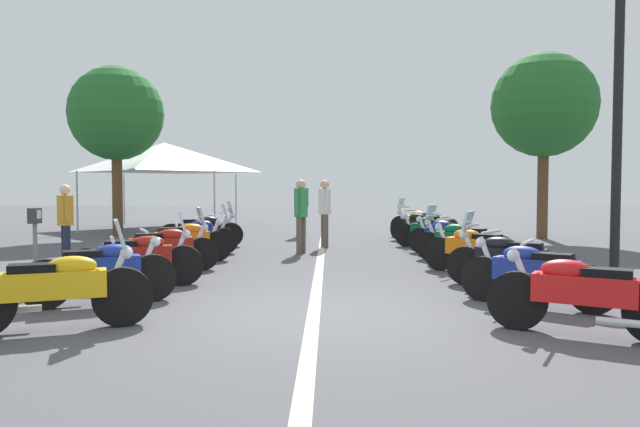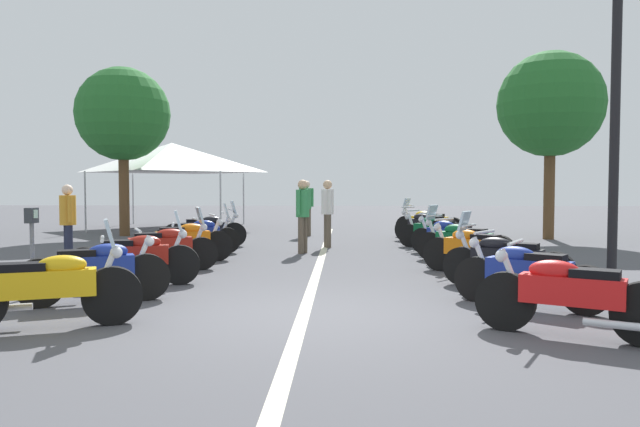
{
  "view_description": "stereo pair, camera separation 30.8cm",
  "coord_description": "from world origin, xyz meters",
  "px_view_note": "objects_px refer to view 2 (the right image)",
  "views": [
    {
      "loc": [
        -7.43,
        -0.2,
        1.61
      ],
      "look_at": [
        5.12,
        0.0,
        1.02
      ],
      "focal_mm": 33.88,
      "sensor_mm": 36.0,
      "label": 1
    },
    {
      "loc": [
        -7.43,
        -0.51,
        1.61
      ],
      "look_at": [
        5.12,
        0.0,
        1.02
      ],
      "focal_mm": 33.88,
      "sensor_mm": 36.0,
      "label": 2
    }
  ],
  "objects_px": {
    "motorcycle_right_row_7": "(426,226)",
    "motorcycle_right_row_0": "(570,295)",
    "motorcycle_right_row_2": "(505,259)",
    "parking_meter": "(32,235)",
    "motorcycle_right_row_3": "(473,249)",
    "bystander_0": "(306,204)",
    "motorcycle_left_row_6": "(206,229)",
    "street_lamp_twin_globe": "(616,73)",
    "motorcycle_right_row_4": "(463,241)",
    "event_tent": "(172,158)",
    "motorcycle_right_row_8": "(428,222)",
    "bystander_4": "(68,218)",
    "bystander_1": "(328,208)",
    "motorcycle_right_row_1": "(527,274)",
    "roadside_tree_1": "(123,115)",
    "motorcycle_left_row_5": "(197,235)",
    "roadside_tree_0": "(551,105)",
    "motorcycle_left_row_4": "(184,241)",
    "motorcycle_left_row_2": "(135,257)",
    "motorcycle_left_row_1": "(96,270)",
    "motorcycle_right_row_5": "(450,236)",
    "motorcycle_right_row_6": "(435,231)",
    "bystander_2": "(303,210)",
    "motorcycle_left_row_0": "(48,287)",
    "motorcycle_left_row_3": "(162,247)"
  },
  "relations": [
    {
      "from": "bystander_0",
      "to": "motorcycle_left_row_1",
      "type": "bearing_deg",
      "value": -47.11
    },
    {
      "from": "motorcycle_right_row_8",
      "to": "parking_meter",
      "type": "relative_size",
      "value": 1.52
    },
    {
      "from": "motorcycle_right_row_0",
      "to": "street_lamp_twin_globe",
      "type": "relative_size",
      "value": 0.39
    },
    {
      "from": "motorcycle_left_row_3",
      "to": "event_tent",
      "type": "distance_m",
      "value": 12.02
    },
    {
      "from": "motorcycle_right_row_0",
      "to": "bystander_0",
      "type": "distance_m",
      "value": 13.12
    },
    {
      "from": "motorcycle_right_row_4",
      "to": "bystander_0",
      "type": "bearing_deg",
      "value": -24.92
    },
    {
      "from": "motorcycle_left_row_2",
      "to": "roadside_tree_0",
      "type": "bearing_deg",
      "value": 28.07
    },
    {
      "from": "motorcycle_left_row_4",
      "to": "motorcycle_right_row_7",
      "type": "relative_size",
      "value": 1.14
    },
    {
      "from": "motorcycle_left_row_4",
      "to": "street_lamp_twin_globe",
      "type": "xyz_separation_m",
      "value": [
        -3.3,
        -7.34,
        2.81
      ]
    },
    {
      "from": "motorcycle_right_row_3",
      "to": "bystander_0",
      "type": "bearing_deg",
      "value": -25.88
    },
    {
      "from": "motorcycle_right_row_7",
      "to": "motorcycle_right_row_0",
      "type": "bearing_deg",
      "value": 130.15
    },
    {
      "from": "motorcycle_right_row_3",
      "to": "motorcycle_right_row_7",
      "type": "bearing_deg",
      "value": -49.4
    },
    {
      "from": "motorcycle_left_row_0",
      "to": "motorcycle_right_row_4",
      "type": "bearing_deg",
      "value": 24.55
    },
    {
      "from": "motorcycle_left_row_6",
      "to": "motorcycle_left_row_1",
      "type": "bearing_deg",
      "value": -106.91
    },
    {
      "from": "street_lamp_twin_globe",
      "to": "bystander_0",
      "type": "height_order",
      "value": "street_lamp_twin_globe"
    },
    {
      "from": "motorcycle_left_row_6",
      "to": "street_lamp_twin_globe",
      "type": "distance_m",
      "value": 10.28
    },
    {
      "from": "motorcycle_right_row_5",
      "to": "motorcycle_right_row_6",
      "type": "distance_m",
      "value": 1.47
    },
    {
      "from": "motorcycle_left_row_6",
      "to": "event_tent",
      "type": "relative_size",
      "value": 0.41
    },
    {
      "from": "bystander_1",
      "to": "bystander_0",
      "type": "bearing_deg",
      "value": -95.04
    },
    {
      "from": "motorcycle_left_row_6",
      "to": "roadside_tree_0",
      "type": "relative_size",
      "value": 0.38
    },
    {
      "from": "motorcycle_right_row_0",
      "to": "bystander_2",
      "type": "height_order",
      "value": "bystander_2"
    },
    {
      "from": "motorcycle_left_row_4",
      "to": "roadside_tree_0",
      "type": "relative_size",
      "value": 0.35
    },
    {
      "from": "motorcycle_left_row_0",
      "to": "motorcycle_left_row_1",
      "type": "bearing_deg",
      "value": 70.82
    },
    {
      "from": "motorcycle_right_row_0",
      "to": "motorcycle_right_row_8",
      "type": "bearing_deg",
      "value": -62.64
    },
    {
      "from": "motorcycle_right_row_1",
      "to": "roadside_tree_1",
      "type": "relative_size",
      "value": 0.33
    },
    {
      "from": "motorcycle_right_row_2",
      "to": "parking_meter",
      "type": "xyz_separation_m",
      "value": [
        -0.94,
        6.99,
        0.44
      ]
    },
    {
      "from": "motorcycle_right_row_5",
      "to": "bystander_1",
      "type": "height_order",
      "value": "bystander_1"
    },
    {
      "from": "motorcycle_left_row_4",
      "to": "street_lamp_twin_globe",
      "type": "relative_size",
      "value": 0.41
    },
    {
      "from": "motorcycle_right_row_4",
      "to": "motorcycle_right_row_7",
      "type": "distance_m",
      "value": 4.51
    },
    {
      "from": "motorcycle_right_row_0",
      "to": "motorcycle_right_row_8",
      "type": "distance_m",
      "value": 12.15
    },
    {
      "from": "motorcycle_right_row_4",
      "to": "parking_meter",
      "type": "xyz_separation_m",
      "value": [
        -4.1,
        6.95,
        0.44
      ]
    },
    {
      "from": "motorcycle_right_row_5",
      "to": "roadside_tree_0",
      "type": "height_order",
      "value": "roadside_tree_0"
    },
    {
      "from": "motorcycle_left_row_2",
      "to": "motorcycle_left_row_3",
      "type": "height_order",
      "value": "motorcycle_left_row_2"
    },
    {
      "from": "motorcycle_left_row_5",
      "to": "roadside_tree_1",
      "type": "distance_m",
      "value": 6.99
    },
    {
      "from": "motorcycle_right_row_4",
      "to": "bystander_4",
      "type": "xyz_separation_m",
      "value": [
        -0.53,
        8.08,
        0.49
      ]
    },
    {
      "from": "motorcycle_right_row_7",
      "to": "motorcycle_left_row_2",
      "type": "bearing_deg",
      "value": 93.2
    },
    {
      "from": "motorcycle_left_row_4",
      "to": "parking_meter",
      "type": "xyz_separation_m",
      "value": [
        -3.95,
        1.14,
        0.44
      ]
    },
    {
      "from": "motorcycle_left_row_2",
      "to": "motorcycle_right_row_8",
      "type": "height_order",
      "value": "motorcycle_right_row_8"
    },
    {
      "from": "motorcycle_right_row_1",
      "to": "motorcycle_right_row_5",
      "type": "height_order",
      "value": "motorcycle_right_row_1"
    },
    {
      "from": "motorcycle_right_row_5",
      "to": "motorcycle_right_row_4",
      "type": "bearing_deg",
      "value": 128.46
    },
    {
      "from": "motorcycle_left_row_5",
      "to": "roadside_tree_1",
      "type": "bearing_deg",
      "value": 110.37
    },
    {
      "from": "motorcycle_left_row_3",
      "to": "bystander_0",
      "type": "height_order",
      "value": "bystander_0"
    },
    {
      "from": "motorcycle_left_row_6",
      "to": "bystander_4",
      "type": "height_order",
      "value": "bystander_4"
    },
    {
      "from": "motorcycle_left_row_2",
      "to": "bystander_4",
      "type": "distance_m",
      "value": 3.48
    },
    {
      "from": "motorcycle_right_row_1",
      "to": "motorcycle_right_row_2",
      "type": "distance_m",
      "value": 1.44
    },
    {
      "from": "motorcycle_left_row_3",
      "to": "motorcycle_right_row_5",
      "type": "relative_size",
      "value": 1.18
    },
    {
      "from": "parking_meter",
      "to": "bystander_0",
      "type": "xyz_separation_m",
      "value": [
        10.55,
        -3.29,
        0.14
      ]
    },
    {
      "from": "motorcycle_left_row_6",
      "to": "bystander_1",
      "type": "height_order",
      "value": "bystander_1"
    },
    {
      "from": "motorcycle_left_row_1",
      "to": "motorcycle_left_row_4",
      "type": "relative_size",
      "value": 0.95
    },
    {
      "from": "bystander_4",
      "to": "motorcycle_right_row_3",
      "type": "bearing_deg",
      "value": 136.63
    }
  ]
}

